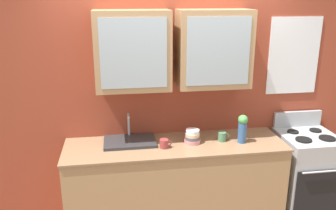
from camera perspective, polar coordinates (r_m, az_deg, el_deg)
name	(u,v)px	position (r m, az deg, el deg)	size (l,w,h in m)	color
back_wall_unit	(171,79)	(3.71, 0.50, 4.19)	(4.70, 0.47, 2.78)	#993D28
counter	(175,183)	(3.80, 1.16, -12.46)	(2.23, 0.64, 0.89)	#A87F56
stove_range	(305,172)	(4.27, 21.16, -10.08)	(0.59, 0.65, 1.07)	#ADAFB5
sink_faucet	(130,141)	(3.64, -6.18, -5.76)	(0.52, 0.35, 0.28)	#2D2D30
bowl_stack	(193,137)	(3.61, 3.97, -5.12)	(0.17, 0.17, 0.14)	#D87F84
vase	(242,128)	(3.66, 11.89, -3.60)	(0.10, 0.10, 0.29)	#33598C
cup_near_sink	(164,144)	(3.50, -0.61, -6.23)	(0.12, 0.09, 0.09)	#993838
cup_near_bowls	(222,137)	(3.70, 8.72, -5.04)	(0.12, 0.08, 0.10)	#4C7F59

